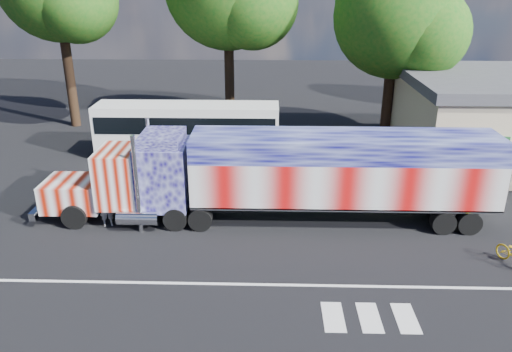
{
  "coord_description": "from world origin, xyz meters",
  "views": [
    {
      "loc": [
        0.62,
        -18.52,
        10.54
      ],
      "look_at": [
        0.0,
        3.0,
        1.9
      ],
      "focal_mm": 35.0,
      "sensor_mm": 36.0,
      "label": 1
    }
  ],
  "objects_px": {
    "semi_truck": "(286,174)",
    "woman": "(107,208)",
    "coach_bus": "(188,129)",
    "tree_ne_a": "(398,17)"
  },
  "relations": [
    {
      "from": "tree_ne_a",
      "to": "coach_bus",
      "type": "bearing_deg",
      "value": -162.69
    },
    {
      "from": "semi_truck",
      "to": "coach_bus",
      "type": "height_order",
      "value": "semi_truck"
    },
    {
      "from": "semi_truck",
      "to": "coach_bus",
      "type": "xyz_separation_m",
      "value": [
        -5.83,
        8.82,
        -0.59
      ]
    },
    {
      "from": "coach_bus",
      "to": "semi_truck",
      "type": "bearing_deg",
      "value": -56.52
    },
    {
      "from": "semi_truck",
      "to": "woman",
      "type": "bearing_deg",
      "value": -174.08
    },
    {
      "from": "coach_bus",
      "to": "woman",
      "type": "xyz_separation_m",
      "value": [
        -2.2,
        -9.65,
        -0.84
      ]
    },
    {
      "from": "woman",
      "to": "tree_ne_a",
      "type": "relative_size",
      "value": 0.14
    },
    {
      "from": "semi_truck",
      "to": "woman",
      "type": "relative_size",
      "value": 12.12
    },
    {
      "from": "semi_truck",
      "to": "tree_ne_a",
      "type": "relative_size",
      "value": 1.71
    },
    {
      "from": "coach_bus",
      "to": "woman",
      "type": "bearing_deg",
      "value": -102.82
    }
  ]
}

